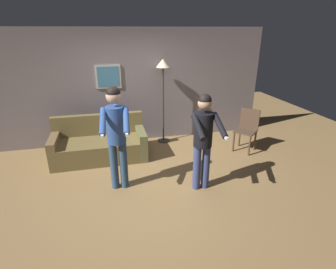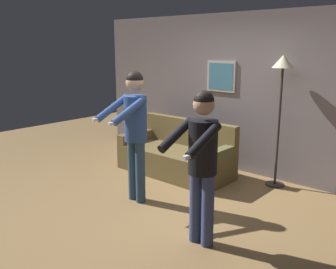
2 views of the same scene
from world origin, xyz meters
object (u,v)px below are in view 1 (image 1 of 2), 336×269
object	(u,v)px
couch	(100,146)
person_standing_left	(116,129)
person_standing_right	(203,135)
torchiere_lamp	(163,75)
dining_chair_distant	(247,127)

from	to	relation	value
couch	person_standing_left	xyz separation A→B (m)	(0.33, -1.25, 0.80)
person_standing_left	person_standing_right	xyz separation A→B (m)	(1.35, -0.34, -0.08)
couch	torchiere_lamp	distance (m)	2.07
couch	person_standing_left	distance (m)	1.52
torchiere_lamp	person_standing_left	distance (m)	2.21
person_standing_right	dining_chair_distant	bearing A→B (deg)	39.31
torchiere_lamp	person_standing_left	bearing A→B (deg)	-122.93
couch	person_standing_left	bearing A→B (deg)	-75.38
couch	dining_chair_distant	size ratio (longest dim) A/B	2.05
torchiere_lamp	person_standing_right	xyz separation A→B (m)	(0.18, -2.15, -0.60)
torchiere_lamp	dining_chair_distant	xyz separation A→B (m)	(1.71, -0.90, -1.07)
torchiere_lamp	dining_chair_distant	bearing A→B (deg)	-27.69
couch	torchiere_lamp	world-z (taller)	torchiere_lamp
couch	dining_chair_distant	world-z (taller)	dining_chair_distant
torchiere_lamp	person_standing_left	xyz separation A→B (m)	(-1.17, -1.80, -0.52)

